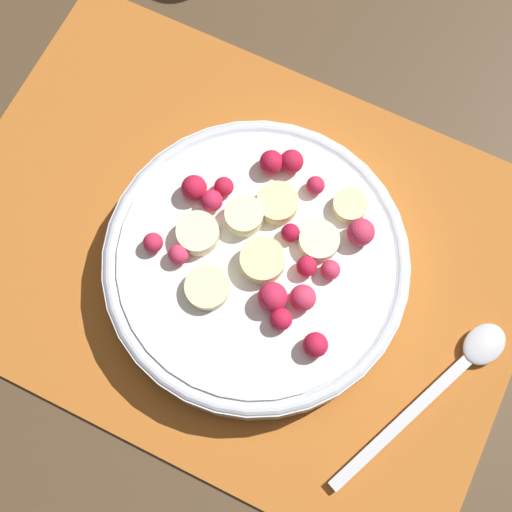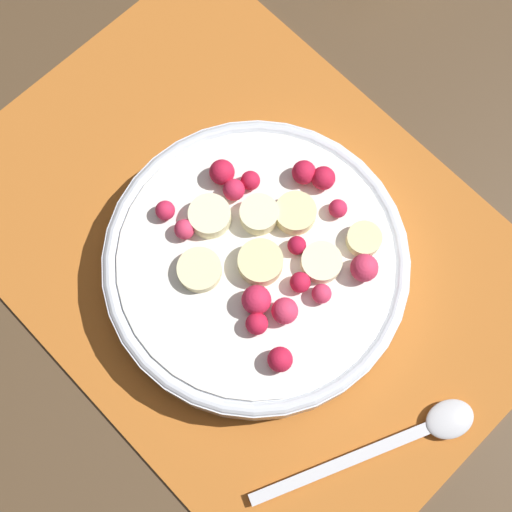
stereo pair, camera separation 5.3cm
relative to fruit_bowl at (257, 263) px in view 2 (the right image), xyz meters
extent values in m
plane|color=#4C3823|center=(-0.02, 0.01, -0.03)|extent=(3.00, 3.00, 0.00)
cube|color=#B26023|center=(-0.02, 0.01, -0.02)|extent=(0.47, 0.34, 0.01)
cylinder|color=silver|center=(0.00, 0.00, -0.01)|extent=(0.23, 0.23, 0.03)
torus|color=silver|center=(0.00, 0.00, 0.01)|extent=(0.23, 0.23, 0.01)
cylinder|color=white|center=(0.00, 0.00, 0.01)|extent=(0.21, 0.21, 0.00)
cylinder|color=beige|center=(0.00, 0.04, 0.02)|extent=(0.04, 0.04, 0.01)
cylinder|color=#F4EAB7|center=(-0.05, 0.00, 0.02)|extent=(0.04, 0.04, 0.01)
cylinder|color=beige|center=(0.01, 0.00, 0.02)|extent=(0.04, 0.04, 0.01)
cylinder|color=#F4EAB7|center=(0.04, 0.03, 0.02)|extent=(0.03, 0.03, 0.01)
cylinder|color=beige|center=(0.05, 0.07, 0.02)|extent=(0.03, 0.03, 0.01)
cylinder|color=beige|center=(-0.02, -0.04, 0.02)|extent=(0.04, 0.04, 0.01)
cylinder|color=#F4EAB7|center=(-0.02, 0.02, 0.02)|extent=(0.04, 0.04, 0.01)
sphere|color=red|center=(-0.05, 0.04, 0.02)|extent=(0.02, 0.02, 0.02)
sphere|color=#D12347|center=(-0.05, 0.02, 0.02)|extent=(0.02, 0.02, 0.02)
sphere|color=#D12347|center=(0.02, -0.02, 0.02)|extent=(0.02, 0.02, 0.02)
sphere|color=#B21433|center=(0.02, 0.03, 0.02)|extent=(0.01, 0.01, 0.01)
sphere|color=#DB3356|center=(0.04, -0.02, 0.02)|extent=(0.02, 0.02, 0.02)
sphere|color=red|center=(0.04, 0.01, 0.02)|extent=(0.02, 0.02, 0.02)
sphere|color=#D12347|center=(-0.07, -0.03, 0.02)|extent=(0.02, 0.02, 0.02)
sphere|color=#DB3356|center=(0.05, 0.01, 0.02)|extent=(0.01, 0.01, 0.01)
sphere|color=red|center=(0.07, -0.04, 0.02)|extent=(0.02, 0.02, 0.02)
sphere|color=red|center=(-0.03, 0.07, 0.02)|extent=(0.02, 0.02, 0.02)
sphere|color=red|center=(0.04, -0.04, 0.02)|extent=(0.02, 0.02, 0.02)
sphere|color=red|center=(-0.07, 0.03, 0.02)|extent=(0.02, 0.02, 0.02)
sphere|color=#D12347|center=(0.02, 0.07, 0.02)|extent=(0.01, 0.01, 0.01)
sphere|color=red|center=(-0.01, 0.08, 0.02)|extent=(0.02, 0.02, 0.02)
sphere|color=#DB3356|center=(-0.05, -0.03, 0.02)|extent=(0.02, 0.02, 0.02)
sphere|color=#DB3356|center=(0.06, 0.05, 0.02)|extent=(0.02, 0.02, 0.02)
cube|color=silver|center=(0.15, -0.06, -0.02)|extent=(0.06, 0.14, 0.00)
ellipsoid|color=silver|center=(0.18, 0.02, -0.02)|extent=(0.04, 0.05, 0.01)
camera|label=1|loc=(0.07, -0.14, 0.53)|focal=50.00mm
camera|label=2|loc=(0.11, -0.11, 0.53)|focal=50.00mm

